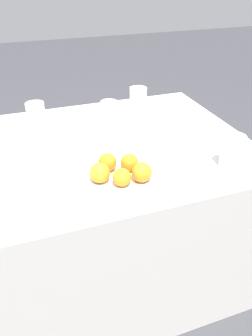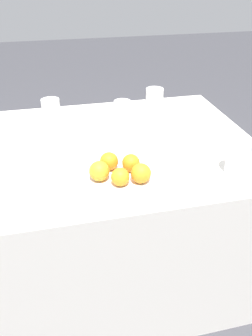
{
  "view_description": "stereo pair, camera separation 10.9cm",
  "coord_description": "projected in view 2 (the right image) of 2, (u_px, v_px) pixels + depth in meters",
  "views": [
    {
      "loc": [
        -0.16,
        -1.14,
        1.37
      ],
      "look_at": [
        0.15,
        -0.27,
        0.78
      ],
      "focal_mm": 35.0,
      "sensor_mm": 36.0,
      "label": 1
    },
    {
      "loc": [
        -0.06,
        -1.17,
        1.37
      ],
      "look_at": [
        0.15,
        -0.27,
        0.78
      ],
      "focal_mm": 35.0,
      "sensor_mm": 36.0,
      "label": 2
    }
  ],
  "objects": [
    {
      "name": "water_glass",
      "position": [
        238.0,
        158.0,
        1.12
      ],
      "size": [
        0.08,
        0.08,
        0.12
      ],
      "color": "silver",
      "rests_on": "table"
    },
    {
      "name": "orange_0",
      "position": [
        141.0,
        173.0,
        1.06
      ],
      "size": [
        0.07,
        0.07,
        0.07
      ],
      "color": "orange",
      "rests_on": "fruit_platter"
    },
    {
      "name": "orange_4",
      "position": [
        109.0,
        161.0,
        1.13
      ],
      "size": [
        0.06,
        0.06,
        0.06
      ],
      "color": "orange",
      "rests_on": "fruit_platter"
    },
    {
      "name": "orange_1",
      "position": [
        120.0,
        177.0,
        1.05
      ],
      "size": [
        0.06,
        0.06,
        0.06
      ],
      "color": "orange",
      "rests_on": "fruit_platter"
    },
    {
      "name": "cup_2",
      "position": [
        155.0,
        96.0,
        1.69
      ],
      "size": [
        0.09,
        0.09,
        0.08
      ],
      "color": "white",
      "rests_on": "table"
    },
    {
      "name": "orange_2",
      "position": [
        99.0,
        171.0,
        1.07
      ],
      "size": [
        0.07,
        0.07,
        0.07
      ],
      "color": "orange",
      "rests_on": "fruit_platter"
    },
    {
      "name": "fruit_platter",
      "position": [
        126.0,
        178.0,
        1.11
      ],
      "size": [
        0.27,
        0.27,
        0.02
      ],
      "color": "silver",
      "rests_on": "table"
    },
    {
      "name": "cup_0",
      "position": [
        122.0,
        109.0,
        1.54
      ],
      "size": [
        0.08,
        0.08,
        0.08
      ],
      "color": "white",
      "rests_on": "table"
    },
    {
      "name": "orange_3",
      "position": [
        131.0,
        163.0,
        1.12
      ],
      "size": [
        0.06,
        0.06,
        0.06
      ],
      "color": "orange",
      "rests_on": "fruit_platter"
    },
    {
      "name": "table",
      "position": [
        82.0,
        217.0,
        1.51
      ],
      "size": [
        1.47,
        0.91,
        0.73
      ],
      "color": "silver",
      "rests_on": "ground_plane"
    },
    {
      "name": "cup_1",
      "position": [
        51.0,
        108.0,
        1.55
      ],
      "size": [
        0.09,
        0.09,
        0.08
      ],
      "color": "white",
      "rests_on": "table"
    },
    {
      "name": "ground_plane",
      "position": [
        87.0,
        271.0,
        1.7
      ],
      "size": [
        12.0,
        12.0,
        0.0
      ],
      "primitive_type": "plane",
      "color": "#38383D"
    }
  ]
}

